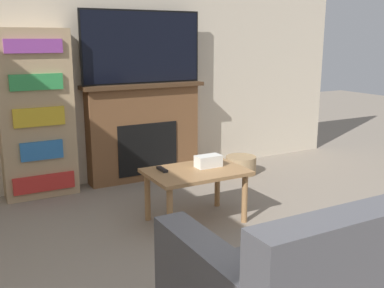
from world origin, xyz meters
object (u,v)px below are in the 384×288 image
object	(u,v)px
fireplace	(144,131)
tv	(142,47)
coffee_table	(196,178)
couch	(373,284)
storage_basket	(241,165)
bookshelf	(37,115)

from	to	relation	value
fireplace	tv	world-z (taller)	tv
fireplace	coffee_table	xyz separation A→B (m)	(-0.09, -1.34, -0.15)
fireplace	tv	size ratio (longest dim) A/B	1.01
fireplace	coffee_table	distance (m)	1.35
couch	storage_basket	distance (m)	2.94
coffee_table	couch	bearing A→B (deg)	-88.25
tv	coffee_table	size ratio (longest dim) A/B	1.61
fireplace	bookshelf	world-z (taller)	bookshelf
couch	tv	bearing A→B (deg)	89.31
bookshelf	storage_basket	size ratio (longest dim) A/B	4.64
storage_basket	tv	bearing A→B (deg)	161.12
coffee_table	storage_basket	bearing A→B (deg)	40.37
bookshelf	storage_basket	bearing A→B (deg)	-9.31
tv	couch	distance (m)	3.29
tv	bookshelf	size ratio (longest dim) A/B	0.81
bookshelf	couch	bearing A→B (deg)	-70.76
storage_basket	fireplace	bearing A→B (deg)	160.15
couch	bookshelf	xyz separation A→B (m)	(-1.08, 3.08, 0.51)
tv	bookshelf	world-z (taller)	tv
coffee_table	storage_basket	size ratio (longest dim) A/B	2.35
bookshelf	storage_basket	xyz separation A→B (m)	(2.15, -0.35, -0.71)
tv	couch	xyz separation A→B (m)	(-0.04, -3.08, -1.13)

